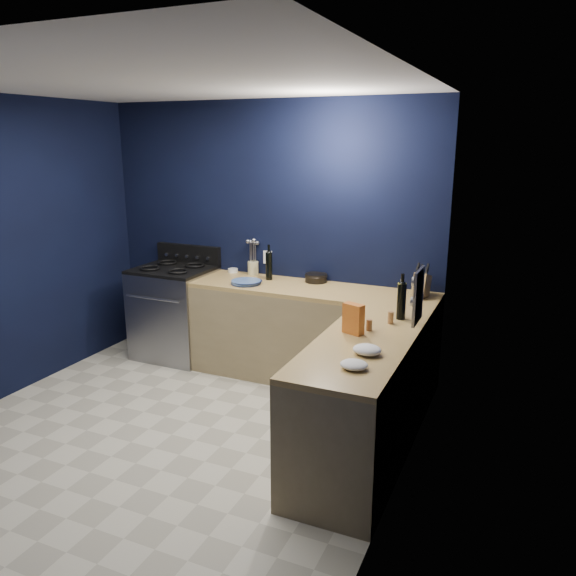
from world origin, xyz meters
The scene contains 27 objects.
floor centered at (0.00, 0.00, -0.01)m, with size 3.50×3.50×0.02m, color #BCB7A4.
ceiling centered at (0.00, 0.00, 2.61)m, with size 3.50×3.50×0.02m, color silver.
wall_back centered at (0.00, 1.76, 1.30)m, with size 3.50×0.02×2.60m, color black.
wall_right centered at (1.76, 0.00, 1.30)m, with size 0.02×3.50×2.60m, color black.
cab_back centered at (0.60, 1.44, 0.43)m, with size 2.30×0.63×0.86m, color #907D56.
top_back centered at (0.60, 1.44, 0.88)m, with size 2.30×0.63×0.04m, color olive.
cab_right centered at (1.44, 0.29, 0.43)m, with size 0.63×1.67×0.86m, color #907D56.
top_right centered at (1.44, 0.29, 0.88)m, with size 0.63×1.67×0.04m, color olive.
gas_range centered at (-0.93, 1.42, 0.46)m, with size 0.76×0.66×0.92m, color gray.
oven_door centered at (-0.93, 1.10, 0.45)m, with size 0.59×0.02×0.42m, color black.
cooktop centered at (-0.93, 1.42, 0.94)m, with size 0.76×0.66×0.03m, color black.
backguard centered at (-0.93, 1.72, 1.04)m, with size 0.76×0.06×0.20m, color black.
spice_panel centered at (1.74, 0.55, 1.18)m, with size 0.02×0.28×0.38m, color gray.
wall_outlet centered at (0.00, 1.74, 1.08)m, with size 0.09×0.02×0.13m, color white.
plate_stack centered at (-0.03, 1.32, 0.92)m, with size 0.28×0.28×0.04m, color #3B618D.
ramekin centered at (-0.38, 1.69, 0.92)m, with size 0.10×0.10×0.04m, color white.
utensil_crock centered at (-0.14, 1.69, 0.97)m, with size 0.11×0.11×0.13m, color beige.
wine_bottle_back centered at (0.10, 1.56, 1.03)m, with size 0.07×0.07×0.27m, color black.
lemon_basket centered at (0.55, 1.66, 0.94)m, with size 0.21×0.21×0.08m, color black.
knife_block centered at (1.58, 1.54, 1.00)m, with size 0.11×0.18×0.20m, color olive.
wine_bottle_right centered at (1.56, 0.85, 1.04)m, with size 0.07×0.07×0.28m, color black.
oil_bottle centered at (1.55, 0.86, 1.04)m, with size 0.06×0.06×0.28m, color #A19B29.
spice_jar_near centered at (1.51, 0.71, 0.95)m, with size 0.04×0.04×0.09m, color olive.
spice_jar_far centered at (1.41, 0.50, 0.94)m, with size 0.04×0.04×0.08m, color olive.
crouton_bag centered at (1.32, 0.39, 1.01)m, with size 0.15×0.07×0.22m, color #A91311.
towel_front centered at (1.53, 0.04, 0.93)m, with size 0.18×0.16×0.06m, color white.
towel_end centered at (1.52, -0.21, 0.93)m, with size 0.17×0.15×0.05m, color white.
Camera 1 is at (2.42, -3.23, 2.23)m, focal length 35.03 mm.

